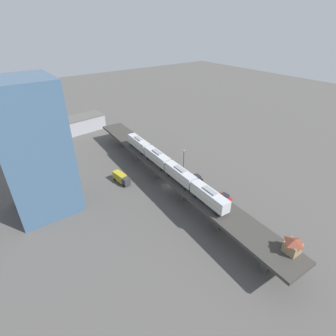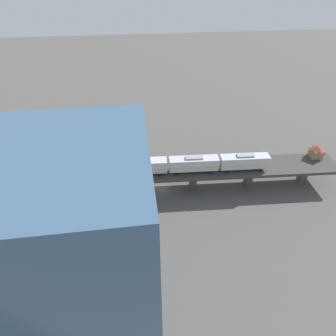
{
  "view_description": "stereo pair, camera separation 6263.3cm",
  "coord_description": "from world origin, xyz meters",
  "px_view_note": "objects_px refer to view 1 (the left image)",
  "views": [
    {
      "loc": [
        -42.13,
        -56.98,
        47.72
      ],
      "look_at": [
        -1.5,
        -1.71,
        8.02
      ],
      "focal_mm": 28.0,
      "sensor_mm": 36.0,
      "label": 1
    },
    {
      "loc": [
        -51.74,
        4.91,
        47.4
      ],
      "look_at": [
        -1.5,
        -1.71,
        8.02
      ],
      "focal_mm": 28.0,
      "sensor_mm": 36.0,
      "label": 2
    }
  ],
  "objects_px": {
    "subway_train": "(168,165)",
    "street_car_red": "(224,197)",
    "delivery_truck": "(121,178)",
    "street_car_silver": "(147,147)",
    "street_lamp": "(184,157)",
    "signal_hut": "(293,246)",
    "office_tower": "(34,150)",
    "street_car_black": "(197,178)",
    "warehouse_building": "(74,126)"
  },
  "relations": [
    {
      "from": "subway_train",
      "to": "street_car_red",
      "type": "height_order",
      "value": "subway_train"
    },
    {
      "from": "street_car_red",
      "to": "delivery_truck",
      "type": "relative_size",
      "value": 0.61
    },
    {
      "from": "street_car_silver",
      "to": "street_car_red",
      "type": "relative_size",
      "value": 0.98
    },
    {
      "from": "delivery_truck",
      "to": "street_lamp",
      "type": "distance_m",
      "value": 23.55
    },
    {
      "from": "signal_hut",
      "to": "street_lamp",
      "type": "xyz_separation_m",
      "value": [
        11.71,
        48.38,
        -4.21
      ]
    },
    {
      "from": "street_car_red",
      "to": "office_tower",
      "type": "bearing_deg",
      "value": 147.21
    },
    {
      "from": "street_car_red",
      "to": "delivery_truck",
      "type": "xyz_separation_m",
      "value": [
        -20.56,
        26.68,
        0.82
      ]
    },
    {
      "from": "street_car_silver",
      "to": "street_car_red",
      "type": "height_order",
      "value": "same"
    },
    {
      "from": "street_car_black",
      "to": "office_tower",
      "type": "height_order",
      "value": "office_tower"
    },
    {
      "from": "delivery_truck",
      "to": "street_lamp",
      "type": "relative_size",
      "value": 1.07
    },
    {
      "from": "subway_train",
      "to": "street_lamp",
      "type": "bearing_deg",
      "value": 32.54
    },
    {
      "from": "subway_train",
      "to": "signal_hut",
      "type": "distance_m",
      "value": 40.0
    },
    {
      "from": "subway_train",
      "to": "warehouse_building",
      "type": "xyz_separation_m",
      "value": [
        -7.36,
        64.84,
        -5.65
      ]
    },
    {
      "from": "signal_hut",
      "to": "office_tower",
      "type": "height_order",
      "value": "office_tower"
    },
    {
      "from": "signal_hut",
      "to": "warehouse_building",
      "type": "height_order",
      "value": "signal_hut"
    },
    {
      "from": "street_car_black",
      "to": "office_tower",
      "type": "bearing_deg",
      "value": 161.12
    },
    {
      "from": "warehouse_building",
      "to": "street_car_silver",
      "type": "bearing_deg",
      "value": -64.08
    },
    {
      "from": "street_lamp",
      "to": "street_car_silver",
      "type": "bearing_deg",
      "value": 98.43
    },
    {
      "from": "street_car_red",
      "to": "office_tower",
      "type": "xyz_separation_m",
      "value": [
        -43.34,
        27.92,
        17.06
      ]
    },
    {
      "from": "street_car_silver",
      "to": "delivery_truck",
      "type": "bearing_deg",
      "value": -141.17
    },
    {
      "from": "subway_train",
      "to": "delivery_truck",
      "type": "bearing_deg",
      "value": 128.01
    },
    {
      "from": "street_car_black",
      "to": "delivery_truck",
      "type": "bearing_deg",
      "value": 146.85
    },
    {
      "from": "subway_train",
      "to": "street_car_red",
      "type": "bearing_deg",
      "value": -52.74
    },
    {
      "from": "subway_train",
      "to": "street_car_silver",
      "type": "xyz_separation_m",
      "value": [
        10.19,
        28.75,
        -8.12
      ]
    },
    {
      "from": "street_car_silver",
      "to": "street_lamp",
      "type": "xyz_separation_m",
      "value": [
        3.01,
        -20.33,
        3.17
      ]
    },
    {
      "from": "office_tower",
      "to": "subway_train",
      "type": "bearing_deg",
      "value": -22.99
    },
    {
      "from": "street_car_red",
      "to": "delivery_truck",
      "type": "distance_m",
      "value": 33.7
    },
    {
      "from": "street_lamp",
      "to": "warehouse_building",
      "type": "xyz_separation_m",
      "value": [
        -20.56,
        56.42,
        -0.7
      ]
    },
    {
      "from": "warehouse_building",
      "to": "office_tower",
      "type": "distance_m",
      "value": 58.76
    },
    {
      "from": "street_car_red",
      "to": "warehouse_building",
      "type": "bearing_deg",
      "value": 102.89
    },
    {
      "from": "street_car_black",
      "to": "warehouse_building",
      "type": "distance_m",
      "value": 68.6
    },
    {
      "from": "warehouse_building",
      "to": "office_tower",
      "type": "relative_size",
      "value": 0.82
    },
    {
      "from": "signal_hut",
      "to": "street_car_silver",
      "type": "xyz_separation_m",
      "value": [
        8.7,
        68.71,
        -7.38
      ]
    },
    {
      "from": "street_car_silver",
      "to": "delivery_truck",
      "type": "distance_m",
      "value": 25.75
    },
    {
      "from": "street_lamp",
      "to": "street_car_black",
      "type": "bearing_deg",
      "value": -101.71
    },
    {
      "from": "street_car_black",
      "to": "street_lamp",
      "type": "bearing_deg",
      "value": 78.29
    },
    {
      "from": "subway_train",
      "to": "office_tower",
      "type": "height_order",
      "value": "office_tower"
    },
    {
      "from": "delivery_truck",
      "to": "warehouse_building",
      "type": "bearing_deg",
      "value": 87.26
    },
    {
      "from": "warehouse_building",
      "to": "office_tower",
      "type": "xyz_separation_m",
      "value": [
        -25.28,
        -50.99,
        14.59
      ]
    },
    {
      "from": "warehouse_building",
      "to": "office_tower",
      "type": "height_order",
      "value": "office_tower"
    },
    {
      "from": "signal_hut",
      "to": "street_car_silver",
      "type": "distance_m",
      "value": 69.65
    },
    {
      "from": "signal_hut",
      "to": "office_tower",
      "type": "relative_size",
      "value": 0.09
    },
    {
      "from": "street_car_red",
      "to": "warehouse_building",
      "type": "xyz_separation_m",
      "value": [
        -18.06,
        78.91,
        2.47
      ]
    },
    {
      "from": "street_car_red",
      "to": "signal_hut",
      "type": "bearing_deg",
      "value": -109.59
    },
    {
      "from": "delivery_truck",
      "to": "office_tower",
      "type": "height_order",
      "value": "office_tower"
    },
    {
      "from": "street_lamp",
      "to": "office_tower",
      "type": "height_order",
      "value": "office_tower"
    },
    {
      "from": "subway_train",
      "to": "signal_hut",
      "type": "relative_size",
      "value": 14.67
    },
    {
      "from": "signal_hut",
      "to": "street_car_silver",
      "type": "relative_size",
      "value": 0.77
    },
    {
      "from": "subway_train",
      "to": "street_car_black",
      "type": "bearing_deg",
      "value": -5.86
    },
    {
      "from": "street_car_silver",
      "to": "delivery_truck",
      "type": "height_order",
      "value": "delivery_truck"
    }
  ]
}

